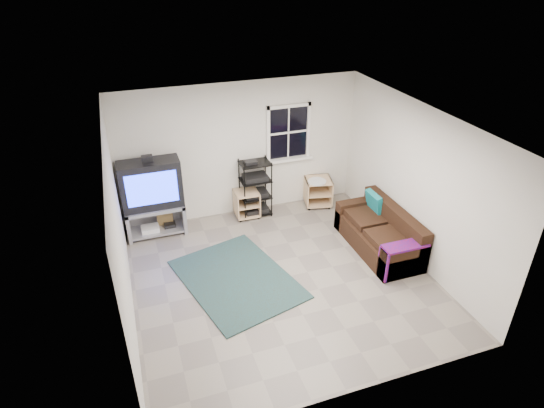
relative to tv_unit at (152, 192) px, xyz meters
name	(u,v)px	position (x,y,z in m)	size (l,w,h in m)	color
room	(288,136)	(2.67, 0.25, 0.63)	(4.60, 4.62, 4.60)	gray
tv_unit	(152,192)	(0.00, 0.00, 0.00)	(1.05, 0.53, 1.55)	#9999A0
av_rack	(255,192)	(1.93, 0.06, -0.35)	(0.58, 0.42, 1.15)	black
side_table_left	(246,202)	(1.75, 0.08, -0.57)	(0.46, 0.46, 0.53)	#D8B384
side_table_right	(318,189)	(3.25, 0.03, -0.52)	(0.62, 0.62, 0.60)	#D8B384
sofa	(380,234)	(3.63, -1.79, -0.56)	(0.80, 1.81, 0.83)	black
shag_rug	(237,279)	(1.03, -1.82, -0.84)	(1.51, 2.07, 0.02)	black
paper_bag	(165,218)	(0.18, 0.14, -0.64)	(0.29, 0.19, 0.41)	olive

